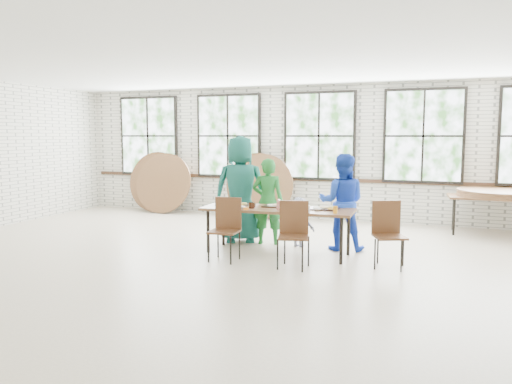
# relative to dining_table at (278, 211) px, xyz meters

# --- Properties ---
(room) EXTENTS (12.00, 12.00, 12.00)m
(room) POSITION_rel_dining_table_xyz_m (-0.16, 3.48, 1.14)
(room) COLOR beige
(room) RESTS_ON ground
(dining_table) EXTENTS (2.42, 0.88, 0.74)m
(dining_table) POSITION_rel_dining_table_xyz_m (0.00, 0.00, 0.00)
(dining_table) COLOR brown
(dining_table) RESTS_ON ground
(chair_near_left) EXTENTS (0.44, 0.43, 0.95)m
(chair_near_left) POSITION_rel_dining_table_xyz_m (-0.62, -0.62, -0.13)
(chair_near_left) COLOR #55321C
(chair_near_left) RESTS_ON ground
(chair_near_right) EXTENTS (0.51, 0.50, 0.95)m
(chair_near_right) POSITION_rel_dining_table_xyz_m (0.46, -0.65, -0.13)
(chair_near_right) COLOR #55321C
(chair_near_right) RESTS_ON ground
(chair_spare) EXTENTS (0.55, 0.54, 0.95)m
(chair_spare) POSITION_rel_dining_table_xyz_m (1.72, -0.16, -0.13)
(chair_spare) COLOR #55321C
(chair_spare) RESTS_ON ground
(adult_teal) EXTENTS (1.07, 0.87, 1.89)m
(adult_teal) POSITION_rel_dining_table_xyz_m (-0.90, 0.65, 0.25)
(adult_teal) COLOR #1C6A60
(adult_teal) RESTS_ON ground
(adult_green) EXTENTS (0.61, 0.46, 1.50)m
(adult_green) POSITION_rel_dining_table_xyz_m (-0.39, 0.65, 0.06)
(adult_green) COLOR #1F742C
(adult_green) RESTS_ON ground
(toddler) EXTENTS (0.59, 0.40, 0.84)m
(toddler) POSITION_rel_dining_table_xyz_m (0.18, 0.65, -0.27)
(toddler) COLOR #151D42
(toddler) RESTS_ON ground
(adult_blue) EXTENTS (0.85, 0.70, 1.59)m
(adult_blue) POSITION_rel_dining_table_xyz_m (0.90, 0.65, 0.11)
(adult_blue) COLOR blue
(adult_blue) RESTS_ON ground
(storage_table) EXTENTS (1.85, 0.88, 0.74)m
(storage_table) POSITION_rel_dining_table_xyz_m (3.46, 2.87, -0.00)
(storage_table) COLOR brown
(storage_table) RESTS_ON ground
(tabletop_clutter) EXTENTS (1.97, 0.63, 0.11)m
(tabletop_clutter) POSITION_rel_dining_table_xyz_m (0.12, -0.02, 0.08)
(tabletop_clutter) COLOR black
(tabletop_clutter) RESTS_ON dining_table
(round_tops_stacked) EXTENTS (1.50, 1.50, 0.13)m
(round_tops_stacked) POSITION_rel_dining_table_xyz_m (3.46, 2.87, 0.12)
(round_tops_stacked) COLOR brown
(round_tops_stacked) RESTS_ON storage_table
(round_tops_leaning) EXTENTS (4.32, 0.49, 1.49)m
(round_tops_leaning) POSITION_rel_dining_table_xyz_m (-2.78, 3.19, 0.05)
(round_tops_leaning) COLOR brown
(round_tops_leaning) RESTS_ON ground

